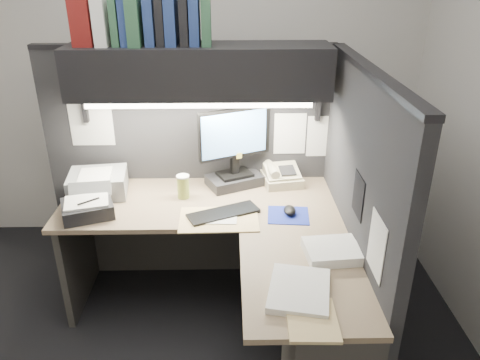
{
  "coord_description": "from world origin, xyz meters",
  "views": [
    {
      "loc": [
        0.31,
        -2.03,
        2.09
      ],
      "look_at": [
        0.36,
        0.51,
        0.9
      ],
      "focal_mm": 35.0,
      "sensor_mm": 36.0,
      "label": 1
    }
  ],
  "objects_px": {
    "desk": "(254,295)",
    "coffee_cup": "(183,187)",
    "overhead_shelf": "(199,71)",
    "telephone": "(282,176)",
    "notebook_stack": "(88,209)",
    "printer": "(98,183)",
    "keyboard": "(223,213)",
    "monitor": "(235,156)"
  },
  "relations": [
    {
      "from": "keyboard",
      "to": "notebook_stack",
      "type": "relative_size",
      "value": 1.5
    },
    {
      "from": "overhead_shelf",
      "to": "printer",
      "type": "distance_m",
      "value": 0.97
    },
    {
      "from": "coffee_cup",
      "to": "overhead_shelf",
      "type": "bearing_deg",
      "value": 49.55
    },
    {
      "from": "printer",
      "to": "keyboard",
      "type": "bearing_deg",
      "value": -28.14
    },
    {
      "from": "monitor",
      "to": "notebook_stack",
      "type": "distance_m",
      "value": 0.97
    },
    {
      "from": "monitor",
      "to": "telephone",
      "type": "bearing_deg",
      "value": -19.94
    },
    {
      "from": "desk",
      "to": "keyboard",
      "type": "distance_m",
      "value": 0.51
    },
    {
      "from": "monitor",
      "to": "coffee_cup",
      "type": "height_order",
      "value": "monitor"
    },
    {
      "from": "overhead_shelf",
      "to": "printer",
      "type": "xyz_separation_m",
      "value": [
        -0.67,
        -0.07,
        -0.7
      ]
    },
    {
      "from": "overhead_shelf",
      "to": "notebook_stack",
      "type": "bearing_deg",
      "value": -151.55
    },
    {
      "from": "overhead_shelf",
      "to": "telephone",
      "type": "distance_m",
      "value": 0.89
    },
    {
      "from": "monitor",
      "to": "telephone",
      "type": "relative_size",
      "value": 2.06
    },
    {
      "from": "telephone",
      "to": "notebook_stack",
      "type": "bearing_deg",
      "value": -169.9
    },
    {
      "from": "printer",
      "to": "coffee_cup",
      "type": "bearing_deg",
      "value": -14.77
    },
    {
      "from": "telephone",
      "to": "printer",
      "type": "bearing_deg",
      "value": 176.92
    },
    {
      "from": "monitor",
      "to": "telephone",
      "type": "height_order",
      "value": "monitor"
    },
    {
      "from": "monitor",
      "to": "keyboard",
      "type": "bearing_deg",
      "value": -124.65
    },
    {
      "from": "overhead_shelf",
      "to": "keyboard",
      "type": "distance_m",
      "value": 0.86
    },
    {
      "from": "monitor",
      "to": "overhead_shelf",
      "type": "bearing_deg",
      "value": 165.1
    },
    {
      "from": "overhead_shelf",
      "to": "monitor",
      "type": "distance_m",
      "value": 0.6
    },
    {
      "from": "desk",
      "to": "coffee_cup",
      "type": "distance_m",
      "value": 0.82
    },
    {
      "from": "overhead_shelf",
      "to": "monitor",
      "type": "bearing_deg",
      "value": 9.76
    },
    {
      "from": "monitor",
      "to": "keyboard",
      "type": "relative_size",
      "value": 1.25
    },
    {
      "from": "coffee_cup",
      "to": "notebook_stack",
      "type": "height_order",
      "value": "coffee_cup"
    },
    {
      "from": "telephone",
      "to": "coffee_cup",
      "type": "height_order",
      "value": "coffee_cup"
    },
    {
      "from": "monitor",
      "to": "notebook_stack",
      "type": "height_order",
      "value": "monitor"
    },
    {
      "from": "coffee_cup",
      "to": "printer",
      "type": "distance_m",
      "value": 0.55
    },
    {
      "from": "printer",
      "to": "telephone",
      "type": "bearing_deg",
      "value": -1.31
    },
    {
      "from": "desk",
      "to": "telephone",
      "type": "xyz_separation_m",
      "value": [
        0.22,
        0.81,
        0.34
      ]
    },
    {
      "from": "overhead_shelf",
      "to": "keyboard",
      "type": "relative_size",
      "value": 3.67
    },
    {
      "from": "desk",
      "to": "monitor",
      "type": "height_order",
      "value": "monitor"
    },
    {
      "from": "telephone",
      "to": "printer",
      "type": "distance_m",
      "value": 1.2
    },
    {
      "from": "telephone",
      "to": "notebook_stack",
      "type": "xyz_separation_m",
      "value": [
        -1.18,
        -0.42,
        -0.01
      ]
    },
    {
      "from": "desk",
      "to": "telephone",
      "type": "relative_size",
      "value": 6.64
    },
    {
      "from": "telephone",
      "to": "coffee_cup",
      "type": "xyz_separation_m",
      "value": [
        -0.64,
        -0.2,
        0.02
      ]
    },
    {
      "from": "printer",
      "to": "overhead_shelf",
      "type": "bearing_deg",
      "value": -1.59
    },
    {
      "from": "overhead_shelf",
      "to": "printer",
      "type": "relative_size",
      "value": 4.39
    },
    {
      "from": "overhead_shelf",
      "to": "notebook_stack",
      "type": "relative_size",
      "value": 5.49
    },
    {
      "from": "monitor",
      "to": "coffee_cup",
      "type": "distance_m",
      "value": 0.39
    },
    {
      "from": "notebook_stack",
      "to": "overhead_shelf",
      "type": "bearing_deg",
      "value": 28.45
    },
    {
      "from": "monitor",
      "to": "printer",
      "type": "bearing_deg",
      "value": 162.29
    },
    {
      "from": "telephone",
      "to": "desk",
      "type": "bearing_deg",
      "value": -114.63
    }
  ]
}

